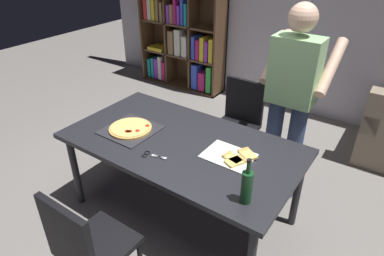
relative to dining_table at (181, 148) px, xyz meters
name	(u,v)px	position (x,y,z in m)	size (l,w,h in m)	color
ground_plane	(182,211)	(0.00, 0.00, -0.69)	(12.00, 12.00, 0.00)	gray
back_wall	(305,4)	(0.00, 2.60, 0.71)	(6.40, 0.10, 2.80)	#BCB7C6
dining_table	(181,148)	(0.00, 0.00, 0.00)	(1.87, 1.02, 0.75)	#232328
chair_near_camera	(86,245)	(0.00, -0.99, -0.17)	(0.42, 0.42, 0.90)	black
chair_far_side	(239,118)	(0.00, 0.99, -0.17)	(0.42, 0.42, 0.90)	black
bookshelf	(182,28)	(-1.74, 2.38, 0.23)	(1.40, 0.35, 1.95)	#513823
person_serving_pizza	(291,96)	(0.57, 0.77, 0.31)	(0.55, 0.54, 1.75)	#38476B
pepperoni_pizza_on_tray	(130,129)	(-0.45, -0.10, 0.08)	(0.41, 0.41, 0.04)	#2D2D33
pizza_slices_on_towel	(233,157)	(0.44, 0.04, 0.08)	(0.38, 0.29, 0.03)	white
wine_bottle	(247,186)	(0.73, -0.33, 0.18)	(0.07, 0.07, 0.32)	#194723
kitchen_scissors	(151,155)	(-0.07, -0.29, 0.07)	(0.20, 0.10, 0.01)	silver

